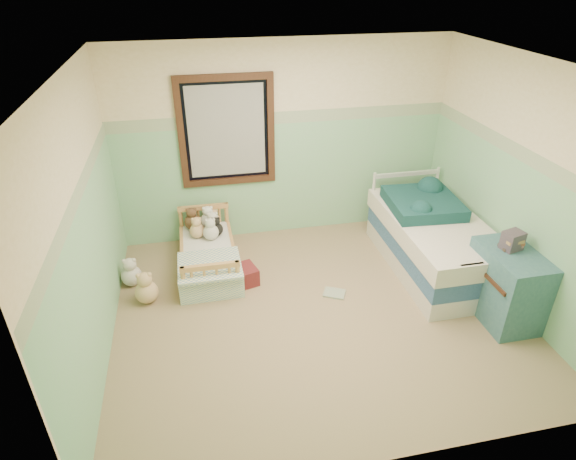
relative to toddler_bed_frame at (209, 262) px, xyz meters
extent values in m
cube|color=#91815F|center=(1.07, -1.05, -0.09)|extent=(4.20, 3.60, 0.02)
cube|color=silver|center=(1.07, -1.05, 2.43)|extent=(4.20, 3.60, 0.02)
cube|color=beige|center=(1.07, 0.75, 1.17)|extent=(4.20, 0.04, 2.50)
cube|color=beige|center=(1.07, -2.85, 1.17)|extent=(4.20, 0.04, 2.50)
cube|color=beige|center=(-1.03, -1.05, 1.17)|extent=(0.04, 3.60, 2.50)
cube|color=beige|center=(3.17, -1.05, 1.17)|extent=(0.04, 3.60, 2.50)
cube|color=#80C588|center=(1.07, 0.74, 0.67)|extent=(4.20, 0.01, 1.50)
cube|color=#4D764C|center=(1.07, 0.74, 1.49)|extent=(4.20, 0.01, 0.15)
cube|color=#462316|center=(0.37, 0.71, 1.37)|extent=(1.16, 0.06, 1.36)
cube|color=#B7B7B5|center=(0.37, 0.72, 1.37)|extent=(0.92, 0.01, 1.12)
cube|color=#AD8543|center=(0.00, 0.00, 0.00)|extent=(0.64, 1.28, 0.16)
cube|color=white|center=(0.00, 0.00, 0.14)|extent=(0.58, 1.22, 0.12)
cube|color=#6995B4|center=(0.00, -0.40, 0.22)|extent=(0.69, 0.64, 0.03)
sphere|color=brown|center=(-0.15, 0.50, 0.30)|extent=(0.20, 0.20, 0.20)
sphere|color=white|center=(0.05, 0.50, 0.30)|extent=(0.20, 0.20, 0.20)
sphere|color=#DDB27E|center=(-0.10, 0.28, 0.29)|extent=(0.18, 0.18, 0.18)
sphere|color=black|center=(0.13, 0.28, 0.29)|extent=(0.17, 0.17, 0.17)
sphere|color=silver|center=(-0.88, -0.16, 0.03)|extent=(0.23, 0.23, 0.23)
sphere|color=#DDB27E|center=(-0.70, -0.52, 0.04)|extent=(0.25, 0.25, 0.25)
cube|color=silver|center=(2.62, -0.53, 0.03)|extent=(0.94, 1.87, 0.22)
cube|color=navy|center=(2.62, -0.53, 0.25)|extent=(0.94, 1.87, 0.22)
cube|color=silver|center=(2.62, -0.53, 0.47)|extent=(0.97, 1.91, 0.22)
cube|color=#113238|center=(2.57, -0.23, 0.65)|extent=(0.86, 0.90, 0.14)
cube|color=#2C5668|center=(2.92, -1.52, 0.31)|extent=(0.49, 0.78, 0.78)
cube|color=brown|center=(2.92, -1.43, 0.79)|extent=(0.22, 0.19, 0.19)
cube|color=maroon|center=(0.35, -0.40, 0.02)|extent=(0.39, 0.37, 0.20)
cube|color=gold|center=(1.34, -0.81, -0.07)|extent=(0.29, 0.27, 0.02)
sphere|color=silver|center=(0.06, 0.20, 0.30)|extent=(0.19, 0.19, 0.19)
sphere|color=#DDB27E|center=(0.13, 0.53, 0.28)|extent=(0.15, 0.15, 0.15)
sphere|color=silver|center=(0.10, 0.34, 0.30)|extent=(0.19, 0.19, 0.19)
camera|label=1|loc=(-0.05, -4.90, 3.19)|focal=29.85mm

